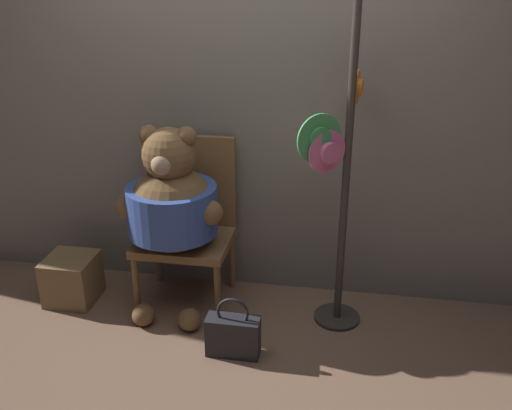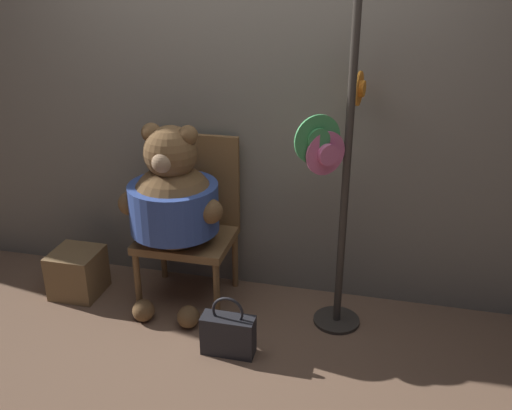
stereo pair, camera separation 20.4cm
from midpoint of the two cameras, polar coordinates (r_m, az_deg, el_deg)
name	(u,v)px [view 2 (the right image)]	position (r m, az deg, el deg)	size (l,w,h in m)	color
ground_plane	(225,330)	(3.48, -1.45, -12.38)	(14.00, 14.00, 0.00)	brown
wall_back	(249,85)	(3.49, 0.96, 11.92)	(8.00, 0.10, 2.68)	slate
chair	(191,216)	(3.61, -4.95, -1.13)	(0.57, 0.48, 1.04)	brown
teddy_bear	(173,202)	(3.41, -6.58, 0.28)	(0.65, 0.57, 1.18)	brown
hat_display_rack	(337,186)	(3.16, 9.98, 1.90)	(0.40, 0.47, 1.89)	#332D28
handbag_on_ground	(228,334)	(3.24, -0.96, -12.79)	(0.30, 0.12, 0.36)	#232328
wooden_crate	(78,272)	(3.90, -15.99, -6.52)	(0.30, 0.30, 0.30)	brown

